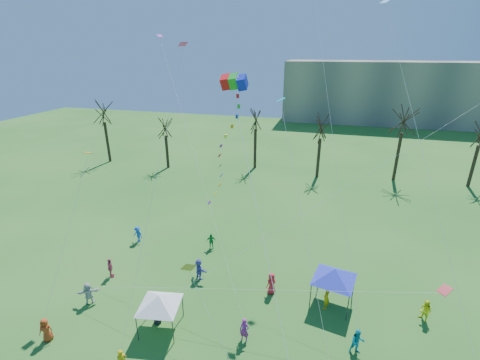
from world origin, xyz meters
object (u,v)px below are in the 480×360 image
(distant_building, at_px, (406,93))
(canopy_tent_white, at_px, (159,300))
(canopy_tent_blue, at_px, (335,274))
(big_box_kite, at_px, (228,154))

(distant_building, relative_size, canopy_tent_white, 16.61)
(canopy_tent_blue, bearing_deg, distant_building, 77.08)
(canopy_tent_blue, bearing_deg, canopy_tent_white, -153.69)
(big_box_kite, xyz_separation_m, canopy_tent_white, (-3.92, -3.17, -9.45))
(canopy_tent_white, bearing_deg, big_box_kite, 38.96)
(canopy_tent_white, bearing_deg, distant_building, 70.40)
(distant_building, distance_m, canopy_tent_white, 83.04)
(canopy_tent_white, distance_m, canopy_tent_blue, 12.46)
(big_box_kite, height_order, canopy_tent_white, big_box_kite)
(distant_building, relative_size, big_box_kite, 3.34)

